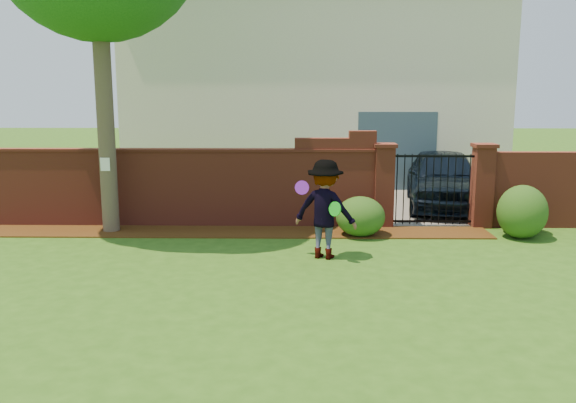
{
  "coord_description": "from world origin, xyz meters",
  "views": [
    {
      "loc": [
        0.46,
        -9.29,
        3.04
      ],
      "look_at": [
        0.29,
        1.4,
        1.05
      ],
      "focal_mm": 37.38,
      "sensor_mm": 36.0,
      "label": 1
    }
  ],
  "objects_px": {
    "man": "(324,210)",
    "frisbee_green": "(335,209)",
    "frisbee_purple": "(302,188)",
    "car": "(444,180)"
  },
  "relations": [
    {
      "from": "car",
      "to": "frisbee_purple",
      "type": "relative_size",
      "value": 17.59
    },
    {
      "from": "car",
      "to": "frisbee_purple",
      "type": "height_order",
      "value": "car"
    },
    {
      "from": "frisbee_purple",
      "to": "frisbee_green",
      "type": "xyz_separation_m",
      "value": [
        0.58,
        -0.25,
        -0.34
      ]
    },
    {
      "from": "frisbee_purple",
      "to": "car",
      "type": "bearing_deg",
      "value": 52.07
    },
    {
      "from": "frisbee_green",
      "to": "man",
      "type": "bearing_deg",
      "value": 120.09
    },
    {
      "from": "man",
      "to": "frisbee_purple",
      "type": "height_order",
      "value": "man"
    },
    {
      "from": "car",
      "to": "frisbee_green",
      "type": "distance_m",
      "value": 5.9
    },
    {
      "from": "car",
      "to": "frisbee_purple",
      "type": "distance_m",
      "value": 6.05
    },
    {
      "from": "man",
      "to": "frisbee_green",
      "type": "distance_m",
      "value": 0.36
    },
    {
      "from": "car",
      "to": "frisbee_green",
      "type": "bearing_deg",
      "value": -112.93
    }
  ]
}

